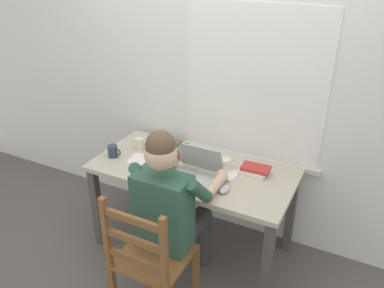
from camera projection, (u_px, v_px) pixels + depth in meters
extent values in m
plane|color=#56514C|center=(193.00, 245.00, 3.15)|extent=(8.00, 8.00, 0.00)
cube|color=silver|center=(219.00, 74.00, 2.90)|extent=(6.00, 0.04, 2.60)
cube|color=white|center=(254.00, 85.00, 2.78)|extent=(1.04, 0.01, 1.12)
cube|color=beige|center=(248.00, 156.00, 3.04)|extent=(1.10, 0.06, 0.04)
cube|color=#BCB29E|center=(193.00, 170.00, 2.83)|extent=(1.46, 0.70, 0.03)
cube|color=#4C4742|center=(97.00, 207.00, 3.03)|extent=(0.06, 0.06, 0.69)
cube|color=#4C4742|center=(267.00, 265.00, 2.48)|extent=(0.06, 0.06, 0.69)
cube|color=#4C4742|center=(140.00, 172.00, 3.50)|extent=(0.06, 0.06, 0.69)
cube|color=#4C4742|center=(291.00, 214.00, 2.96)|extent=(0.06, 0.06, 0.69)
cube|color=#2D5642|center=(163.00, 211.00, 2.38)|extent=(0.34, 0.20, 0.50)
sphere|color=#DBB293|center=(161.00, 154.00, 2.20)|extent=(0.19, 0.19, 0.19)
sphere|color=brown|center=(160.00, 146.00, 2.17)|extent=(0.17, 0.17, 0.17)
cube|color=brown|center=(168.00, 143.00, 2.25)|extent=(0.13, 0.10, 0.01)
cylinder|color=#38383D|center=(168.00, 221.00, 2.68)|extent=(0.13, 0.40, 0.13)
cylinder|color=#38383D|center=(191.00, 229.00, 2.61)|extent=(0.13, 0.40, 0.13)
cylinder|color=#38383D|center=(182.00, 231.00, 2.95)|extent=(0.10, 0.10, 0.46)
cylinder|color=#38383D|center=(204.00, 238.00, 2.88)|extent=(0.10, 0.10, 0.46)
cylinder|color=#2D5642|center=(142.00, 175.00, 2.46)|extent=(0.10, 0.25, 0.25)
cylinder|color=#DBB293|center=(162.00, 171.00, 2.68)|extent=(0.07, 0.28, 0.07)
sphere|color=#DBB293|center=(173.00, 162.00, 2.79)|extent=(0.08, 0.08, 0.08)
cylinder|color=#2D5642|center=(199.00, 191.00, 2.30)|extent=(0.10, 0.25, 0.25)
cylinder|color=#DBB293|center=(215.00, 185.00, 2.52)|extent=(0.07, 0.28, 0.07)
sphere|color=#DBB293|center=(222.00, 175.00, 2.64)|extent=(0.08, 0.08, 0.08)
cube|color=brown|center=(155.00, 256.00, 2.40)|extent=(0.42, 0.42, 0.02)
cube|color=brown|center=(196.00, 274.00, 2.58)|extent=(0.04, 0.04, 0.44)
cube|color=brown|center=(147.00, 255.00, 2.73)|extent=(0.04, 0.04, 0.44)
cube|color=brown|center=(164.00, 254.00, 2.06)|extent=(0.04, 0.04, 0.48)
cube|color=brown|center=(106.00, 233.00, 2.21)|extent=(0.04, 0.04, 0.48)
cube|color=brown|center=(136.00, 260.00, 2.19)|extent=(0.36, 0.02, 0.04)
cube|color=brown|center=(134.00, 241.00, 2.12)|extent=(0.36, 0.02, 0.04)
cube|color=brown|center=(132.00, 220.00, 2.06)|extent=(0.36, 0.02, 0.04)
cube|color=#ADAFB2|center=(190.00, 182.00, 2.64)|extent=(0.33, 0.23, 0.02)
cube|color=silver|center=(190.00, 181.00, 2.63)|extent=(0.29, 0.17, 0.00)
cube|color=#ADAFB2|center=(201.00, 158.00, 2.71)|extent=(0.33, 0.09, 0.21)
cube|color=#4C515B|center=(201.00, 158.00, 2.71)|extent=(0.29, 0.07, 0.18)
ellipsoid|color=#ADAFB2|center=(224.00, 189.00, 2.54)|extent=(0.06, 0.10, 0.03)
cylinder|color=silver|center=(224.00, 165.00, 2.77)|extent=(0.09, 0.09, 0.09)
torus|color=silver|center=(232.00, 166.00, 2.75)|extent=(0.05, 0.01, 0.05)
cylinder|color=#2D384C|center=(113.00, 151.00, 2.95)|extent=(0.07, 0.07, 0.09)
torus|color=#2D384C|center=(118.00, 152.00, 2.93)|extent=(0.05, 0.01, 0.05)
cylinder|color=beige|center=(139.00, 144.00, 3.06)|extent=(0.07, 0.07, 0.09)
torus|color=beige|center=(144.00, 145.00, 3.04)|extent=(0.05, 0.01, 0.05)
cube|color=gray|center=(176.00, 154.00, 2.98)|extent=(0.16, 0.11, 0.03)
cube|color=#BC332D|center=(174.00, 151.00, 2.96)|extent=(0.16, 0.13, 0.03)
cube|color=#38844C|center=(174.00, 146.00, 2.96)|extent=(0.20, 0.16, 0.03)
cube|color=white|center=(253.00, 172.00, 2.75)|extent=(0.20, 0.14, 0.03)
cube|color=#BC332D|center=(256.00, 168.00, 2.74)|extent=(0.20, 0.12, 0.03)
cube|color=white|center=(220.00, 171.00, 2.76)|extent=(0.27, 0.18, 0.01)
cube|color=white|center=(146.00, 160.00, 2.91)|extent=(0.27, 0.20, 0.01)
cube|color=#C63D33|center=(154.00, 167.00, 2.83)|extent=(0.15, 0.13, 0.00)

